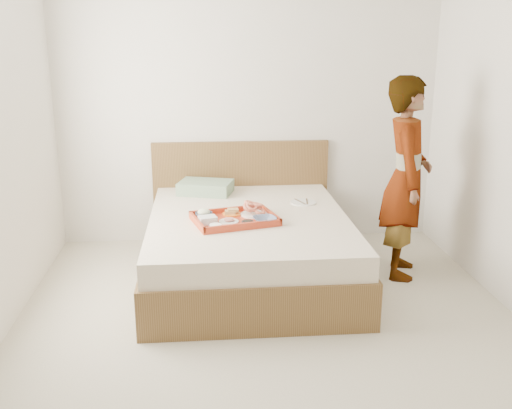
{
  "coord_description": "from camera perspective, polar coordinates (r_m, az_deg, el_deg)",
  "views": [
    {
      "loc": [
        -0.41,
        -3.44,
        1.92
      ],
      "look_at": [
        -0.03,
        0.9,
        0.65
      ],
      "focal_mm": 41.39,
      "sensor_mm": 36.0,
      "label": 1
    }
  ],
  "objects": [
    {
      "name": "ground",
      "position": [
        3.96,
        1.57,
        -12.75
      ],
      "size": [
        3.5,
        4.0,
        0.01
      ],
      "primitive_type": "cube",
      "color": "beige",
      "rests_on": "ground"
    },
    {
      "name": "wall_back",
      "position": [
        5.49,
        -0.75,
        9.77
      ],
      "size": [
        3.5,
        0.01,
        2.6
      ],
      "primitive_type": "cube",
      "color": "silver",
      "rests_on": "ground"
    },
    {
      "name": "wall_front",
      "position": [
        1.62,
        10.11,
        -6.51
      ],
      "size": [
        3.5,
        0.01,
        2.6
      ],
      "primitive_type": "cube",
      "color": "silver",
      "rests_on": "ground"
    },
    {
      "name": "bed",
      "position": [
        4.75,
        -0.71,
        -4.14
      ],
      "size": [
        1.65,
        2.0,
        0.53
      ],
      "primitive_type": "cube",
      "color": "brown",
      "rests_on": "ground"
    },
    {
      "name": "headboard",
      "position": [
        5.61,
        -1.48,
        1.32
      ],
      "size": [
        1.65,
        0.06,
        0.95
      ],
      "primitive_type": "cube",
      "color": "brown",
      "rests_on": "ground"
    },
    {
      "name": "pillow",
      "position": [
        5.32,
        -4.89,
        1.66
      ],
      "size": [
        0.53,
        0.43,
        0.11
      ],
      "primitive_type": "cube",
      "rotation": [
        0.0,
        0.0,
        -0.28
      ],
      "color": "#8AA881",
      "rests_on": "bed"
    },
    {
      "name": "tray",
      "position": [
        4.5,
        -2.09,
        -1.36
      ],
      "size": [
        0.7,
        0.58,
        0.06
      ],
      "primitive_type": "cube",
      "rotation": [
        0.0,
        0.0,
        0.26
      ],
      "color": "#B73511",
      "rests_on": "bed"
    },
    {
      "name": "prawn_plate",
      "position": [
        4.62,
        -0.18,
        -0.95
      ],
      "size": [
        0.26,
        0.26,
        0.01
      ],
      "primitive_type": "cylinder",
      "rotation": [
        0.0,
        0.0,
        0.26
      ],
      "color": "white",
      "rests_on": "tray"
    },
    {
      "name": "navy_bowl_big",
      "position": [
        4.44,
        0.85,
        -1.49
      ],
      "size": [
        0.21,
        0.21,
        0.04
      ],
      "primitive_type": "imported",
      "rotation": [
        0.0,
        0.0,
        0.26
      ],
      "color": "navy",
      "rests_on": "tray"
    },
    {
      "name": "sauce_dish",
      "position": [
        4.37,
        -0.82,
        -1.82
      ],
      "size": [
        0.11,
        0.11,
        0.03
      ],
      "primitive_type": "cylinder",
      "rotation": [
        0.0,
        0.0,
        0.26
      ],
      "color": "black",
      "rests_on": "tray"
    },
    {
      "name": "meat_plate",
      "position": [
        4.45,
        -2.66,
        -1.67
      ],
      "size": [
        0.18,
        0.18,
        0.01
      ],
      "primitive_type": "cylinder",
      "rotation": [
        0.0,
        0.0,
        0.26
      ],
      "color": "white",
      "rests_on": "tray"
    },
    {
      "name": "bread_plate",
      "position": [
        4.64,
        -2.35,
        -0.91
      ],
      "size": [
        0.18,
        0.18,
        0.01
      ],
      "primitive_type": "cylinder",
      "rotation": [
        0.0,
        0.0,
        0.26
      ],
      "color": "orange",
      "rests_on": "tray"
    },
    {
      "name": "salad_bowl",
      "position": [
        4.57,
        -5.06,
        -1.01
      ],
      "size": [
        0.16,
        0.16,
        0.04
      ],
      "primitive_type": "imported",
      "rotation": [
        0.0,
        0.0,
        0.26
      ],
      "color": "navy",
      "rests_on": "tray"
    },
    {
      "name": "plastic_tub",
      "position": [
        4.43,
        -4.69,
        -1.5
      ],
      "size": [
        0.15,
        0.13,
        0.06
      ],
      "primitive_type": "cube",
      "rotation": [
        0.0,
        0.0,
        0.26
      ],
      "color": "silver",
      "rests_on": "tray"
    },
    {
      "name": "cheese_round",
      "position": [
        4.31,
        -3.93,
        -2.13
      ],
      "size": [
        0.11,
        0.11,
        0.03
      ],
      "primitive_type": "cylinder",
      "rotation": [
        0.0,
        0.0,
        0.26
      ],
      "color": "white",
      "rests_on": "tray"
    },
    {
      "name": "dinner_plate",
      "position": [
        5.02,
        4.6,
        0.19
      ],
      "size": [
        0.23,
        0.23,
        0.01
      ],
      "primitive_type": "cylinder",
      "rotation": [
        0.0,
        0.0,
        0.04
      ],
      "color": "white",
      "rests_on": "bed"
    },
    {
      "name": "person",
      "position": [
        4.84,
        14.3,
        2.45
      ],
      "size": [
        0.53,
        0.67,
        1.61
      ],
      "primitive_type": "imported",
      "rotation": [
        0.0,
        0.0,
        1.3
      ],
      "color": "silver",
      "rests_on": "ground"
    }
  ]
}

